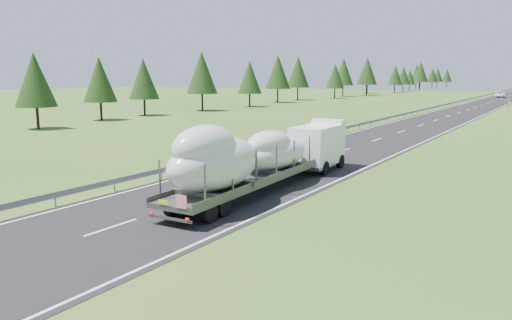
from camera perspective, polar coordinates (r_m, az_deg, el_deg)
The scene contains 7 objects.
ground at distance 29.88m, azimuth -3.22°, elevation -3.35°, with size 400.00×400.00×0.00m, color #34531B.
road_surface at distance 125.05m, azimuth 24.46°, elevation 5.75°, with size 10.00×400.00×0.02m, color black.
guardrail at distance 125.78m, azimuth 22.08°, elevation 6.20°, with size 0.10×400.00×0.76m.
highway_sign at distance 104.29m, azimuth 26.93°, elevation 5.95°, with size 0.08×0.90×2.60m.
tree_line_left at distance 167.25m, azimuth 11.11°, elevation 9.65°, with size 14.80×310.37×12.64m.
boat_truck at distance 28.80m, azimuth 0.41°, elevation 0.63°, with size 3.30×18.80×4.38m.
distant_van at distance 168.87m, azimuth 26.14°, elevation 6.72°, with size 2.85×6.18×1.72m, color white.
Camera 1 is at (16.88, -23.72, 6.74)m, focal length 35.00 mm.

